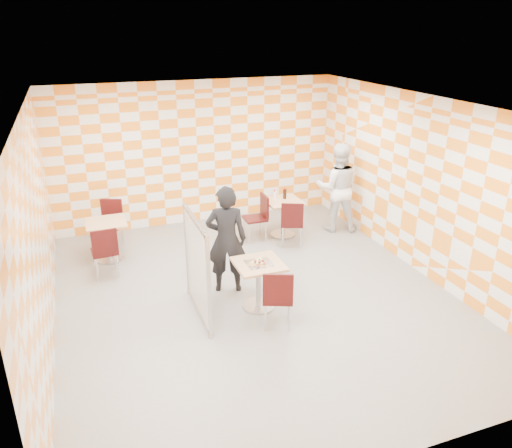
{
  "coord_description": "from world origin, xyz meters",
  "views": [
    {
      "loc": [
        -2.38,
        -6.54,
        4.08
      ],
      "look_at": [
        0.1,
        0.2,
        1.15
      ],
      "focal_mm": 35.0,
      "sensor_mm": 36.0,
      "label": 1
    }
  ],
  "objects_px": {
    "chair_empty_near": "(105,249)",
    "chair_empty_far": "(111,220)",
    "partition": "(197,267)",
    "soda_bottle": "(285,194)",
    "main_table": "(259,277)",
    "chair_second_front": "(292,220)",
    "man_dark": "(226,240)",
    "sport_bottle": "(275,195)",
    "chair_main_front": "(278,295)",
    "second_table": "(283,212)",
    "chair_second_side": "(259,214)",
    "man_white": "(338,188)",
    "empty_table": "(107,234)"
  },
  "relations": [
    {
      "from": "chair_second_front",
      "to": "partition",
      "type": "height_order",
      "value": "partition"
    },
    {
      "from": "sport_bottle",
      "to": "chair_second_side",
      "type": "bearing_deg",
      "value": -155.86
    },
    {
      "from": "empty_table",
      "to": "chair_empty_far",
      "type": "distance_m",
      "value": 0.63
    },
    {
      "from": "main_table",
      "to": "man_dark",
      "type": "bearing_deg",
      "value": 112.67
    },
    {
      "from": "chair_second_front",
      "to": "chair_second_side",
      "type": "bearing_deg",
      "value": 129.88
    },
    {
      "from": "chair_main_front",
      "to": "man_white",
      "type": "xyz_separation_m",
      "value": [
        2.56,
        2.98,
        0.37
      ]
    },
    {
      "from": "second_table",
      "to": "chair_second_side",
      "type": "distance_m",
      "value": 0.52
    },
    {
      "from": "empty_table",
      "to": "soda_bottle",
      "type": "relative_size",
      "value": 3.26
    },
    {
      "from": "chair_empty_near",
      "to": "sport_bottle",
      "type": "xyz_separation_m",
      "value": [
        3.4,
        0.81,
        0.29
      ]
    },
    {
      "from": "man_white",
      "to": "sport_bottle",
      "type": "distance_m",
      "value": 1.32
    },
    {
      "from": "second_table",
      "to": "man_white",
      "type": "height_order",
      "value": "man_white"
    },
    {
      "from": "main_table",
      "to": "man_white",
      "type": "xyz_separation_m",
      "value": [
        2.6,
        2.34,
        0.41
      ]
    },
    {
      "from": "chair_empty_far",
      "to": "partition",
      "type": "relative_size",
      "value": 0.6
    },
    {
      "from": "main_table",
      "to": "man_white",
      "type": "distance_m",
      "value": 3.52
    },
    {
      "from": "partition",
      "to": "main_table",
      "type": "bearing_deg",
      "value": -7.25
    },
    {
      "from": "main_table",
      "to": "chair_second_front",
      "type": "height_order",
      "value": "chair_second_front"
    },
    {
      "from": "chair_main_front",
      "to": "chair_empty_far",
      "type": "relative_size",
      "value": 1.0
    },
    {
      "from": "man_dark",
      "to": "empty_table",
      "type": "bearing_deg",
      "value": -29.5
    },
    {
      "from": "chair_empty_far",
      "to": "man_white",
      "type": "bearing_deg",
      "value": -9.68
    },
    {
      "from": "chair_empty_near",
      "to": "soda_bottle",
      "type": "xyz_separation_m",
      "value": [
        3.6,
        0.75,
        0.31
      ]
    },
    {
      "from": "partition",
      "to": "soda_bottle",
      "type": "xyz_separation_m",
      "value": [
        2.41,
        2.41,
        0.06
      ]
    },
    {
      "from": "chair_empty_near",
      "to": "chair_empty_far",
      "type": "distance_m",
      "value": 1.34
    },
    {
      "from": "chair_second_front",
      "to": "man_white",
      "type": "height_order",
      "value": "man_white"
    },
    {
      "from": "second_table",
      "to": "sport_bottle",
      "type": "bearing_deg",
      "value": 128.4
    },
    {
      "from": "empty_table",
      "to": "sport_bottle",
      "type": "distance_m",
      "value": 3.33
    },
    {
      "from": "man_dark",
      "to": "soda_bottle",
      "type": "height_order",
      "value": "man_dark"
    },
    {
      "from": "second_table",
      "to": "chair_empty_near",
      "type": "relative_size",
      "value": 0.81
    },
    {
      "from": "man_dark",
      "to": "man_white",
      "type": "height_order",
      "value": "man_white"
    },
    {
      "from": "chair_empty_near",
      "to": "man_dark",
      "type": "height_order",
      "value": "man_dark"
    },
    {
      "from": "second_table",
      "to": "man_white",
      "type": "xyz_separation_m",
      "value": [
        1.17,
        -0.09,
        0.41
      ]
    },
    {
      "from": "chair_second_side",
      "to": "chair_empty_far",
      "type": "bearing_deg",
      "value": 166.04
    },
    {
      "from": "chair_empty_near",
      "to": "chair_empty_far",
      "type": "bearing_deg",
      "value": 80.67
    },
    {
      "from": "second_table",
      "to": "man_dark",
      "type": "xyz_separation_m",
      "value": [
        -1.72,
        -1.74,
        0.38
      ]
    },
    {
      "from": "chair_second_front",
      "to": "chair_empty_near",
      "type": "height_order",
      "value": "same"
    },
    {
      "from": "main_table",
      "to": "second_table",
      "type": "distance_m",
      "value": 2.82
    },
    {
      "from": "chair_main_front",
      "to": "chair_second_side",
      "type": "bearing_deg",
      "value": 74.08
    },
    {
      "from": "second_table",
      "to": "chair_main_front",
      "type": "relative_size",
      "value": 0.81
    },
    {
      "from": "man_dark",
      "to": "man_white",
      "type": "relative_size",
      "value": 0.96
    },
    {
      "from": "chair_main_front",
      "to": "man_dark",
      "type": "distance_m",
      "value": 1.41
    },
    {
      "from": "man_dark",
      "to": "sport_bottle",
      "type": "bearing_deg",
      "value": -113.15
    },
    {
      "from": "man_white",
      "to": "soda_bottle",
      "type": "height_order",
      "value": "man_white"
    },
    {
      "from": "main_table",
      "to": "sport_bottle",
      "type": "height_order",
      "value": "sport_bottle"
    },
    {
      "from": "second_table",
      "to": "partition",
      "type": "bearing_deg",
      "value": -135.39
    },
    {
      "from": "second_table",
      "to": "man_dark",
      "type": "bearing_deg",
      "value": -134.71
    },
    {
      "from": "chair_empty_far",
      "to": "main_table",
      "type": "bearing_deg",
      "value": -58.88
    },
    {
      "from": "second_table",
      "to": "chair_second_side",
      "type": "height_order",
      "value": "chair_second_side"
    },
    {
      "from": "chair_second_front",
      "to": "man_dark",
      "type": "xyz_separation_m",
      "value": [
        -1.67,
        -1.17,
        0.34
      ]
    },
    {
      "from": "chair_main_front",
      "to": "chair_second_front",
      "type": "relative_size",
      "value": 1.0
    },
    {
      "from": "empty_table",
      "to": "sport_bottle",
      "type": "xyz_separation_m",
      "value": [
        3.31,
        0.1,
        0.33
      ]
    },
    {
      "from": "main_table",
      "to": "chair_main_front",
      "type": "height_order",
      "value": "chair_main_front"
    }
  ]
}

